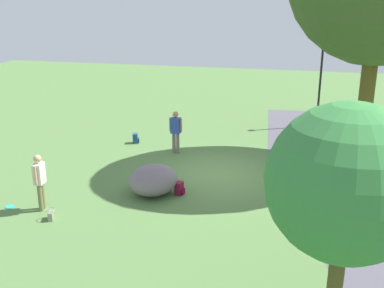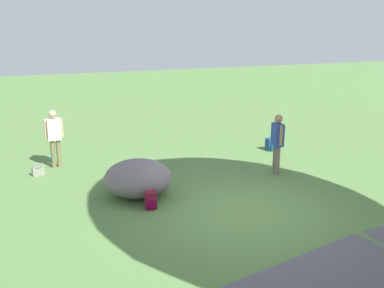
# 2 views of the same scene
# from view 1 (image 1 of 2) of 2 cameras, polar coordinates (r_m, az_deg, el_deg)

# --- Properties ---
(ground_plane) EXTENTS (48.00, 48.00, 0.00)m
(ground_plane) POSITION_cam_1_polar(r_m,az_deg,el_deg) (16.13, 3.10, -3.71)
(ground_plane) COLOR #53783F
(footpath_segment_near) EXTENTS (8.14, 2.64, 0.01)m
(footpath_segment_near) POSITION_cam_1_polar(r_m,az_deg,el_deg) (21.59, 11.95, 1.58)
(footpath_segment_near) COLOR #55515D
(footpath_segment_near) RESTS_ON ground
(footpath_segment_mid) EXTENTS (8.24, 4.08, 0.01)m
(footpath_segment_mid) POSITION_cam_1_polar(r_m,az_deg,el_deg) (14.25, 16.36, -7.47)
(footpath_segment_mid) COLOR #55515D
(footpath_segment_mid) RESTS_ON ground
(young_tree_near_path) EXTENTS (2.58, 2.58, 4.41)m
(young_tree_near_path) POSITION_cam_1_polar(r_m,az_deg,el_deg) (7.69, 18.37, -4.65)
(young_tree_near_path) COLOR brown
(young_tree_near_path) RESTS_ON ground
(lamp_post) EXTENTS (0.28, 0.28, 3.84)m
(lamp_post) POSITION_cam_1_polar(r_m,az_deg,el_deg) (22.19, 15.49, 7.99)
(lamp_post) COLOR black
(lamp_post) RESTS_ON ground
(lawn_boulder) EXTENTS (1.94, 1.80, 0.90)m
(lawn_boulder) POSITION_cam_1_polar(r_m,az_deg,el_deg) (14.48, -4.78, -4.42)
(lawn_boulder) COLOR slate
(lawn_boulder) RESTS_ON ground
(woman_with_handbag) EXTENTS (0.52, 0.28, 1.67)m
(woman_with_handbag) POSITION_cam_1_polar(r_m,az_deg,el_deg) (13.87, -18.19, -4.03)
(woman_with_handbag) COLOR olive
(woman_with_handbag) RESTS_ON ground
(man_near_boulder) EXTENTS (0.27, 0.52, 1.67)m
(man_near_boulder) POSITION_cam_1_polar(r_m,az_deg,el_deg) (17.93, -2.01, 1.82)
(man_near_boulder) COLOR #6E645A
(man_near_boulder) RESTS_ON ground
(handbag_on_grass) EXTENTS (0.35, 0.35, 0.31)m
(handbag_on_grass) POSITION_cam_1_polar(r_m,az_deg,el_deg) (13.53, -16.92, -8.29)
(handbag_on_grass) COLOR gray
(handbag_on_grass) RESTS_ON ground
(backpack_by_boulder) EXTENTS (0.31, 0.30, 0.40)m
(backpack_by_boulder) POSITION_cam_1_polar(r_m,az_deg,el_deg) (14.47, -1.55, -5.47)
(backpack_by_boulder) COLOR maroon
(backpack_by_boulder) RESTS_ON ground
(spare_backpack_on_lawn) EXTENTS (0.33, 0.32, 0.40)m
(spare_backpack_on_lawn) POSITION_cam_1_polar(r_m,az_deg,el_deg) (19.52, -6.93, 0.68)
(spare_backpack_on_lawn) COLOR navy
(spare_backpack_on_lawn) RESTS_ON ground
(frisbee_on_grass) EXTENTS (0.26, 0.26, 0.02)m
(frisbee_on_grass) POSITION_cam_1_polar(r_m,az_deg,el_deg) (14.71, -21.43, -7.17)
(frisbee_on_grass) COLOR #25A9D6
(frisbee_on_grass) RESTS_ON ground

